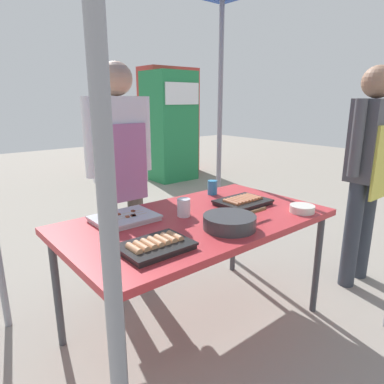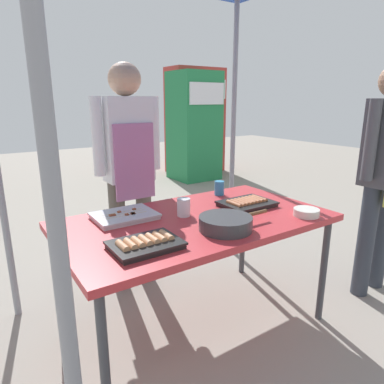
{
  "view_description": "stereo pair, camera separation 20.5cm",
  "coord_description": "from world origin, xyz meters",
  "px_view_note": "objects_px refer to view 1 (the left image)",
  "views": [
    {
      "loc": [
        -1.27,
        -1.48,
        1.44
      ],
      "look_at": [
        0.0,
        0.05,
        0.9
      ],
      "focal_mm": 32.12,
      "sensor_mm": 36.0,
      "label": 1
    },
    {
      "loc": [
        -1.1,
        -1.6,
        1.44
      ],
      "look_at": [
        0.0,
        0.05,
        0.9
      ],
      "focal_mm": 32.12,
      "sensor_mm": 36.0,
      "label": 2
    }
  ],
  "objects_px": {
    "drink_cup_by_wok": "(212,187)",
    "drink_cup_near_edge": "(184,208)",
    "vendor_woman": "(120,161)",
    "neighbor_stall_right": "(169,127)",
    "tray_grilled_sausages": "(243,202)",
    "customer_nearby": "(369,160)",
    "stall_table": "(197,226)",
    "neighbor_stall_left": "(169,121)",
    "tray_meat_skewers": "(125,218)",
    "condiment_bowl": "(302,209)",
    "tray_pork_links": "(155,246)",
    "cooking_wok": "(230,221)"
  },
  "relations": [
    {
      "from": "drink_cup_by_wok",
      "to": "drink_cup_near_edge",
      "type": "bearing_deg",
      "value": -151.71
    },
    {
      "from": "vendor_woman",
      "to": "neighbor_stall_right",
      "type": "xyz_separation_m",
      "value": [
        2.55,
        2.9,
        -0.05
      ]
    },
    {
      "from": "tray_grilled_sausages",
      "to": "customer_nearby",
      "type": "height_order",
      "value": "customer_nearby"
    },
    {
      "from": "drink_cup_near_edge",
      "to": "vendor_woman",
      "type": "distance_m",
      "value": 0.7
    },
    {
      "from": "stall_table",
      "to": "drink_cup_by_wok",
      "type": "bearing_deg",
      "value": 37.52
    },
    {
      "from": "customer_nearby",
      "to": "neighbor_stall_left",
      "type": "height_order",
      "value": "neighbor_stall_left"
    },
    {
      "from": "tray_grilled_sausages",
      "to": "stall_table",
      "type": "bearing_deg",
      "value": -179.04
    },
    {
      "from": "drink_cup_near_edge",
      "to": "neighbor_stall_left",
      "type": "relative_size",
      "value": 0.05
    },
    {
      "from": "stall_table",
      "to": "tray_grilled_sausages",
      "type": "distance_m",
      "value": 0.42
    },
    {
      "from": "tray_meat_skewers",
      "to": "vendor_woman",
      "type": "height_order",
      "value": "vendor_woman"
    },
    {
      "from": "condiment_bowl",
      "to": "drink_cup_by_wok",
      "type": "xyz_separation_m",
      "value": [
        -0.14,
        0.67,
        0.03
      ]
    },
    {
      "from": "condiment_bowl",
      "to": "stall_table",
      "type": "bearing_deg",
      "value": 149.46
    },
    {
      "from": "vendor_woman",
      "to": "customer_nearby",
      "type": "height_order",
      "value": "vendor_woman"
    },
    {
      "from": "vendor_woman",
      "to": "neighbor_stall_right",
      "type": "height_order",
      "value": "neighbor_stall_right"
    },
    {
      "from": "drink_cup_near_edge",
      "to": "customer_nearby",
      "type": "relative_size",
      "value": 0.07
    },
    {
      "from": "drink_cup_near_edge",
      "to": "neighbor_stall_right",
      "type": "height_order",
      "value": "neighbor_stall_right"
    },
    {
      "from": "tray_pork_links",
      "to": "cooking_wok",
      "type": "xyz_separation_m",
      "value": [
        0.47,
        -0.03,
        0.02
      ]
    },
    {
      "from": "tray_pork_links",
      "to": "condiment_bowl",
      "type": "distance_m",
      "value": 1.03
    },
    {
      "from": "tray_pork_links",
      "to": "customer_nearby",
      "type": "height_order",
      "value": "customer_nearby"
    },
    {
      "from": "tray_grilled_sausages",
      "to": "vendor_woman",
      "type": "height_order",
      "value": "vendor_woman"
    },
    {
      "from": "cooking_wok",
      "to": "drink_cup_near_edge",
      "type": "relative_size",
      "value": 4.12
    },
    {
      "from": "cooking_wok",
      "to": "vendor_woman",
      "type": "distance_m",
      "value": 1.02
    },
    {
      "from": "drink_cup_near_edge",
      "to": "neighbor_stall_left",
      "type": "bearing_deg",
      "value": 54.9
    },
    {
      "from": "tray_grilled_sausages",
      "to": "cooking_wok",
      "type": "distance_m",
      "value": 0.46
    },
    {
      "from": "condiment_bowl",
      "to": "drink_cup_by_wok",
      "type": "distance_m",
      "value": 0.69
    },
    {
      "from": "customer_nearby",
      "to": "neighbor_stall_right",
      "type": "xyz_separation_m",
      "value": [
        1.08,
        4.01,
        -0.03
      ]
    },
    {
      "from": "stall_table",
      "to": "condiment_bowl",
      "type": "relative_size",
      "value": 10.37
    },
    {
      "from": "tray_grilled_sausages",
      "to": "drink_cup_near_edge",
      "type": "bearing_deg",
      "value": 171.31
    },
    {
      "from": "tray_pork_links",
      "to": "neighbor_stall_left",
      "type": "distance_m",
      "value": 5.51
    },
    {
      "from": "tray_meat_skewers",
      "to": "vendor_woman",
      "type": "bearing_deg",
      "value": 62.81
    },
    {
      "from": "drink_cup_by_wok",
      "to": "vendor_woman",
      "type": "relative_size",
      "value": 0.06
    },
    {
      "from": "tray_meat_skewers",
      "to": "customer_nearby",
      "type": "distance_m",
      "value": 1.85
    },
    {
      "from": "neighbor_stall_left",
      "to": "vendor_woman",
      "type": "bearing_deg",
      "value": -130.54
    },
    {
      "from": "customer_nearby",
      "to": "neighbor_stall_left",
      "type": "bearing_deg",
      "value": 72.07
    },
    {
      "from": "neighbor_stall_right",
      "to": "tray_meat_skewers",
      "type": "bearing_deg",
      "value": -129.49
    },
    {
      "from": "tray_meat_skewers",
      "to": "tray_grilled_sausages",
      "type": "bearing_deg",
      "value": -16.06
    },
    {
      "from": "stall_table",
      "to": "tray_meat_skewers",
      "type": "xyz_separation_m",
      "value": [
        -0.36,
        0.23,
        0.07
      ]
    },
    {
      "from": "tray_meat_skewers",
      "to": "drink_cup_by_wok",
      "type": "relative_size",
      "value": 3.42
    },
    {
      "from": "drink_cup_near_edge",
      "to": "customer_nearby",
      "type": "height_order",
      "value": "customer_nearby"
    },
    {
      "from": "vendor_woman",
      "to": "stall_table",
      "type": "bearing_deg",
      "value": 97.71
    },
    {
      "from": "tray_pork_links",
      "to": "customer_nearby",
      "type": "bearing_deg",
      "value": -4.68
    },
    {
      "from": "tray_meat_skewers",
      "to": "tray_pork_links",
      "type": "bearing_deg",
      "value": -100.67
    },
    {
      "from": "tray_pork_links",
      "to": "customer_nearby",
      "type": "xyz_separation_m",
      "value": [
        1.82,
        -0.15,
        0.22
      ]
    },
    {
      "from": "vendor_woman",
      "to": "neighbor_stall_left",
      "type": "relative_size",
      "value": 0.83
    },
    {
      "from": "vendor_woman",
      "to": "customer_nearby",
      "type": "distance_m",
      "value": 1.84
    },
    {
      "from": "drink_cup_by_wok",
      "to": "neighbor_stall_right",
      "type": "relative_size",
      "value": 0.05
    },
    {
      "from": "condiment_bowl",
      "to": "neighbor_stall_right",
      "type": "xyz_separation_m",
      "value": [
        1.87,
        3.98,
        0.19
      ]
    },
    {
      "from": "cooking_wok",
      "to": "customer_nearby",
      "type": "bearing_deg",
      "value": -5.17
    },
    {
      "from": "stall_table",
      "to": "tray_meat_skewers",
      "type": "height_order",
      "value": "tray_meat_skewers"
    },
    {
      "from": "cooking_wok",
      "to": "tray_meat_skewers",
      "type": "bearing_deg",
      "value": 129.04
    }
  ]
}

